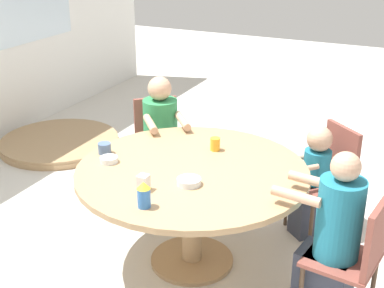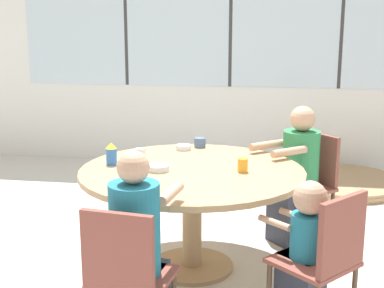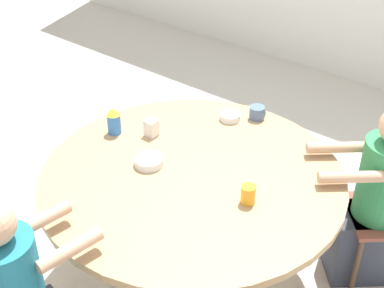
% 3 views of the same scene
% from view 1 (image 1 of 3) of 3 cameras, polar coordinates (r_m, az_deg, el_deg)
% --- Properties ---
extents(ground_plane, '(16.00, 16.00, 0.00)m').
position_cam_1_polar(ground_plane, '(4.00, -0.00, -12.40)').
color(ground_plane, beige).
extents(dining_table, '(1.59, 1.59, 0.75)m').
position_cam_1_polar(dining_table, '(3.68, -0.00, -4.37)').
color(dining_table, tan).
rests_on(dining_table, ground_plane).
extents(chair_for_woman_green_shirt, '(0.56, 0.56, 0.87)m').
position_cam_1_polar(chair_for_woman_green_shirt, '(4.76, -3.67, 0.63)').
color(chair_for_woman_green_shirt, brown).
rests_on(chair_for_woman_green_shirt, ground_plane).
extents(chair_for_man_blue_shirt, '(0.45, 0.45, 0.87)m').
position_cam_1_polar(chair_for_man_blue_shirt, '(3.32, 17.30, -10.95)').
color(chair_for_man_blue_shirt, brown).
rests_on(chair_for_man_blue_shirt, ground_plane).
extents(chair_for_toddler, '(0.56, 0.56, 0.87)m').
position_cam_1_polar(chair_for_toddler, '(4.27, 14.54, -2.76)').
color(chair_for_toddler, brown).
rests_on(chair_for_toddler, ground_plane).
extents(person_woman_green_shirt, '(0.59, 0.57, 1.12)m').
position_cam_1_polar(person_woman_green_shirt, '(4.61, -3.25, -0.23)').
color(person_woman_green_shirt, '#333847').
rests_on(person_woman_green_shirt, ground_plane).
extents(person_man_blue_shirt, '(0.34, 0.53, 1.12)m').
position_cam_1_polar(person_man_blue_shirt, '(3.36, 14.63, -10.31)').
color(person_man_blue_shirt, '#333847').
rests_on(person_man_blue_shirt, ground_plane).
extents(person_toddler, '(0.41, 0.40, 0.90)m').
position_cam_1_polar(person_toddler, '(4.22, 12.74, -4.12)').
color(person_toddler, '#333847').
rests_on(person_toddler, ground_plane).
extents(coffee_mug, '(0.10, 0.09, 0.08)m').
position_cam_1_polar(coffee_mug, '(3.89, -9.29, -0.45)').
color(coffee_mug, slate).
rests_on(coffee_mug, dining_table).
extents(sippy_cup, '(0.08, 0.08, 0.16)m').
position_cam_1_polar(sippy_cup, '(3.13, -5.16, -5.36)').
color(sippy_cup, blue).
rests_on(sippy_cup, dining_table).
extents(juice_glass, '(0.07, 0.07, 0.10)m').
position_cam_1_polar(juice_glass, '(3.89, 2.48, -0.01)').
color(juice_glass, gold).
rests_on(juice_glass, dining_table).
extents(milk_carton_small, '(0.07, 0.07, 0.10)m').
position_cam_1_polar(milk_carton_small, '(3.34, -5.21, -4.12)').
color(milk_carton_small, silver).
rests_on(milk_carton_small, dining_table).
extents(bowl_white_shallow, '(0.15, 0.15, 0.04)m').
position_cam_1_polar(bowl_white_shallow, '(3.40, -0.32, -4.03)').
color(bowl_white_shallow, silver).
rests_on(bowl_white_shallow, dining_table).
extents(bowl_cereal, '(0.12, 0.12, 0.04)m').
position_cam_1_polar(bowl_cereal, '(3.75, -8.85, -1.66)').
color(bowl_cereal, silver).
rests_on(bowl_cereal, dining_table).
extents(folded_table_stack, '(1.30, 1.30, 0.09)m').
position_cam_1_polar(folded_table_stack, '(6.06, -13.92, 0.17)').
color(folded_table_stack, tan).
rests_on(folded_table_stack, ground_plane).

